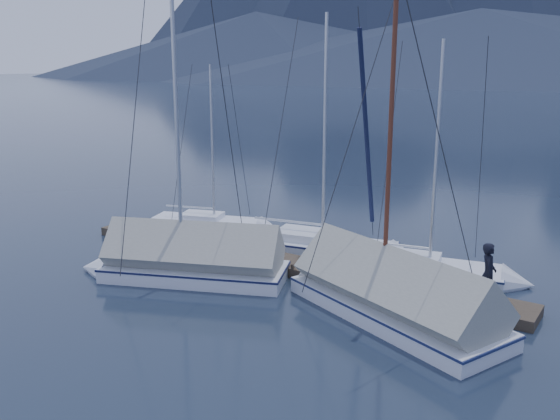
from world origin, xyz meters
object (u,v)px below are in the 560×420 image
object	(u,v)px
sailboat_covered_far	(179,264)
person	(488,274)
sailboat_open_left	(223,225)
sailboat_open_mid	(335,250)
sailboat_covered_near	(379,295)
sailboat_open_right	(443,273)

from	to	relation	value
sailboat_covered_far	person	size ratio (longest dim) A/B	5.56
sailboat_open_left	sailboat_covered_far	distance (m)	6.60
sailboat_open_mid	sailboat_covered_near	xyz separation A→B (m)	(3.80, -4.27, 0.35)
sailboat_open_left	sailboat_open_mid	bearing A→B (deg)	-4.93
sailboat_open_left	sailboat_open_mid	world-z (taller)	sailboat_open_mid
person	sailboat_open_right	bearing A→B (deg)	25.39
sailboat_open_mid	person	world-z (taller)	sailboat_open_mid
sailboat_covered_far	sailboat_covered_near	bearing A→B (deg)	9.24
sailboat_open_mid	sailboat_open_right	distance (m)	4.45
sailboat_open_mid	sailboat_covered_far	world-z (taller)	sailboat_covered_far
sailboat_open_mid	sailboat_open_right	bearing A→B (deg)	-3.40
sailboat_covered_near	person	bearing A→B (deg)	29.81
sailboat_open_right	sailboat_covered_near	size ratio (longest dim) A/B	0.85
sailboat_covered_near	sailboat_covered_far	bearing A→B (deg)	-170.76
sailboat_covered_near	sailboat_open_mid	bearing A→B (deg)	131.68
sailboat_covered_near	sailboat_covered_far	xyz separation A→B (m)	(-7.13, -1.16, -0.01)
sailboat_open_left	person	xyz separation A→B (m)	(12.70, -3.22, 1.15)
sailboat_open_right	person	bearing A→B (deg)	-48.93
sailboat_open_mid	sailboat_open_left	bearing A→B (deg)	175.07
sailboat_open_mid	sailboat_covered_far	bearing A→B (deg)	-121.52
sailboat_covered_near	sailboat_open_right	bearing A→B (deg)	80.88
sailboat_covered_near	person	world-z (taller)	sailboat_covered_near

